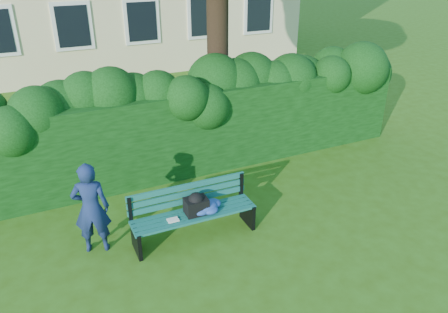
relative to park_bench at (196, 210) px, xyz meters
name	(u,v)px	position (x,y,z in m)	size (l,w,h in m)	color
ground	(238,216)	(0.89, 0.20, -0.51)	(80.00, 80.00, 0.00)	#355911
hedge	(192,129)	(0.89, 2.40, 0.39)	(10.00, 1.00, 1.80)	black
park_bench	(196,210)	(0.00, 0.00, 0.00)	(2.10, 0.60, 0.89)	#0F4E46
man_reading	(91,208)	(-1.61, 0.34, 0.27)	(0.57, 0.37, 1.55)	navy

